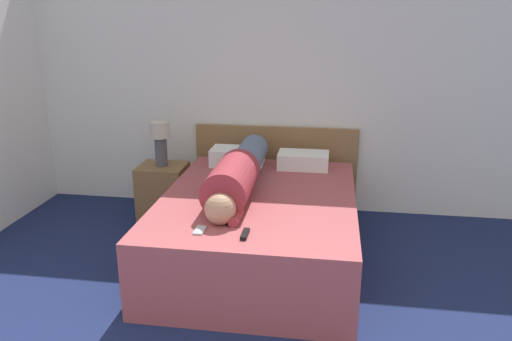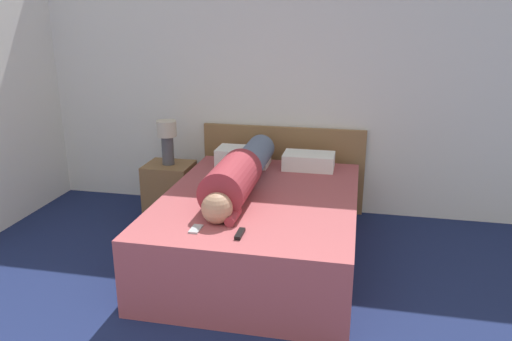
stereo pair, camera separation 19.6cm
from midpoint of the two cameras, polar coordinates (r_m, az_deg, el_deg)
wall_back at (r=4.90m, az=1.03°, el=10.33°), size 6.02×0.06×2.60m
bed at (r=4.01m, az=-1.09°, el=-6.60°), size 1.49×1.98×0.56m
headboard at (r=5.02m, az=1.11°, el=0.28°), size 1.61×0.04×0.85m
nightstand at (r=4.84m, az=-11.66°, el=-2.62°), size 0.43×0.38×0.56m
table_lamp at (r=4.68m, az=-12.07°, el=3.57°), size 0.18×0.18×0.42m
person_lying at (r=3.95m, az=-3.50°, el=-0.41°), size 0.33×1.63×0.33m
pillow_near_headboard at (r=4.66m, az=-3.35°, el=1.58°), size 0.48×0.29×0.16m
pillow_second at (r=4.58m, az=4.20°, el=1.17°), size 0.46×0.29×0.14m
tv_remote at (r=3.22m, az=-3.03°, el=-7.29°), size 0.04×0.15×0.02m
cell_phone at (r=3.31m, az=-8.15°, el=-6.80°), size 0.06×0.13×0.01m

